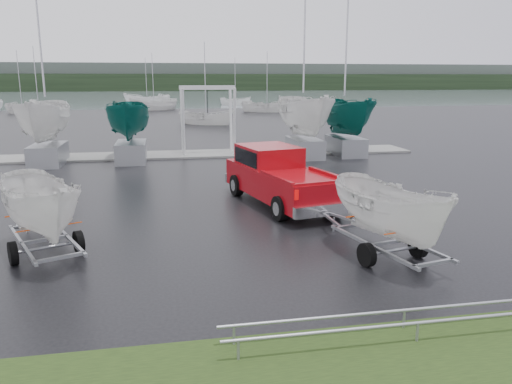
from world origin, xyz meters
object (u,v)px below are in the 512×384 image
object	(u,v)px
trailer_parked	(36,156)
boat_hoist	(208,110)
pickup_truck	(277,174)
trailer_hitched	(393,162)

from	to	relation	value
trailer_parked	boat_hoist	xyz separation A→B (m)	(5.87, 16.95, 0.01)
pickup_truck	trailer_parked	bearing A→B (deg)	-160.42
trailer_hitched	boat_hoist	xyz separation A→B (m)	(-2.82, 18.83, 0.13)
trailer_hitched	boat_hoist	size ratio (longest dim) A/B	1.13
pickup_truck	boat_hoist	bearing A→B (deg)	83.84
trailer_parked	boat_hoist	bearing A→B (deg)	47.44
trailer_parked	trailer_hitched	bearing A→B (deg)	-35.64
pickup_truck	trailer_hitched	size ratio (longest dim) A/B	1.38
pickup_truck	trailer_hitched	distance (m)	6.75
trailer_hitched	boat_hoist	distance (m)	19.04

